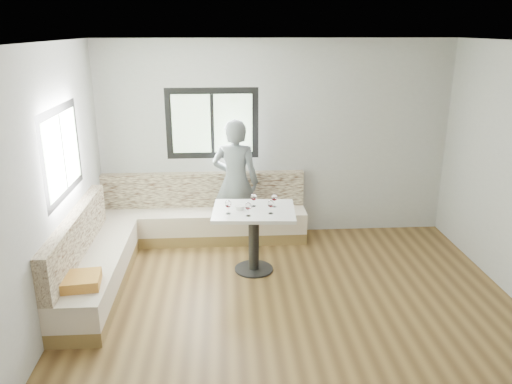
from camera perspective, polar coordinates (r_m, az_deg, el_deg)
room at (r=4.84m, az=4.30°, el=-0.06°), size 5.01×5.01×2.81m
banquette at (r=6.68m, az=-10.77°, el=-4.96°), size 2.90×2.80×0.95m
table at (r=6.17m, az=-0.25°, el=-3.79°), size 1.05×0.84×0.82m
person at (r=6.93m, az=-2.35°, el=1.14°), size 0.72×0.55×1.78m
olive_ramekin at (r=6.10m, az=-1.86°, el=-1.77°), size 0.11×0.11×0.04m
wine_glass_a at (r=5.92m, az=-3.21°, el=-1.43°), size 0.08×0.08×0.17m
wine_glass_b at (r=5.85m, az=-0.90°, el=-1.68°), size 0.08×0.08×0.17m
wine_glass_c at (r=5.92m, az=1.70°, el=-1.41°), size 0.08×0.08×0.17m
wine_glass_d at (r=6.16m, az=-0.27°, el=-0.62°), size 0.08×0.08×0.17m
wine_glass_e at (r=6.15m, az=2.10°, el=-0.66°), size 0.08×0.08×0.17m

